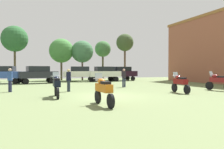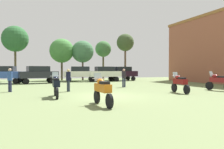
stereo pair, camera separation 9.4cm
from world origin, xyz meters
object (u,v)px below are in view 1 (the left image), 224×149
Objects in this scene: car_2 at (4,73)px; tree_4 at (103,49)px; person_1 at (69,78)px; car_6 at (80,73)px; motorcycle_1 at (104,90)px; car_1 at (122,73)px; motorcycle_8 at (218,81)px; motorcycle_9 at (57,85)px; car_3 at (104,73)px; motorcycle_6 at (180,83)px; tree_6 at (125,43)px; person_2 at (10,78)px; tree_2 at (61,51)px; tree_7 at (82,52)px; car_4 at (38,73)px; tree_5 at (15,39)px; person_3 at (124,77)px.

tree_4 is (13.73, 5.57, 3.67)m from car_2.
tree_4 reaches higher than person_1.
tree_4 is (4.70, 4.62, 3.67)m from car_6.
car_1 reaches higher than motorcycle_1.
motorcycle_8 is 17.39m from car_6.
motorcycle_9 reaches higher than motorcycle_1.
car_3 is (6.18, 18.63, 0.45)m from motorcycle_1.
car_1 is (2.34, 16.09, 0.46)m from motorcycle_6.
person_2 is at bearing -136.95° from tree_6.
tree_7 is at bearing -13.29° from tree_2.
car_1 is at bearing -27.79° from tree_2.
motorcycle_8 is 0.35× the size of tree_2.
tree_2 is at bearing -42.29° from car_2.
motorcycle_9 is at bearing 152.37° from car_3.
car_3 is at bearing 68.37° from motorcycle_1.
car_4 is at bearing 126.82° from motorcycle_6.
car_2 is 15.26m from tree_4.
motorcycle_6 is 23.90m from tree_5.
tree_6 reaches higher than tree_7.
person_1 is at bearing -95.45° from tree_2.
car_3 is at bearing 95.87° from motorcycle_6.
tree_4 is (7.66, 23.82, 4.11)m from motorcycle_1.
car_1 is at bearing -74.38° from car_2.
car_6 is at bearing -107.59° from tree_7.
motorcycle_1 is 25.23m from tree_6.
tree_6 is at bearing 75.90° from motorcycle_8.
person_3 is 15.66m from tree_4.
car_2 and car_4 have the same top height.
motorcycle_6 is 0.47× the size of car_6.
tree_7 is at bearing 107.30° from person_2.
car_3 is 7.46m from tree_6.
car_3 and car_4 have the same top height.
car_1 reaches higher than person_3.
person_2 is at bearing -87.47° from tree_5.
tree_4 is 3.78m from tree_7.
motorcycle_8 is at bearing -148.77° from car_4.
car_4 is at bearing -146.74° from tree_4.
car_2 is 2.67× the size of person_2.
motorcycle_1 is at bearing -149.90° from car_2.
motorcycle_1 is 0.37× the size of tree_7.
motorcycle_1 is at bearing -63.71° from motorcycle_9.
car_4 is 0.77× the size of tree_7.
car_2 reaches higher than person_3.
tree_4 is at bearing 2.26° from tree_5.
motorcycle_8 reaches higher than motorcycle_1.
tree_4 is at bearing 84.82° from motorcycle_8.
motorcycle_6 is at bearing 164.04° from car_1.
car_6 is at bearing -72.27° from car_2.
tree_4 is at bearing -90.51° from person_3.
tree_5 reaches higher than motorcycle_8.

